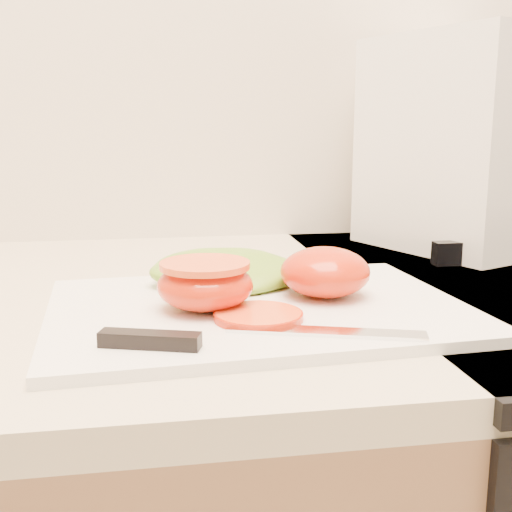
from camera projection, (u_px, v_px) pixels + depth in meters
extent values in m
cube|color=#C3B998|center=(201.00, 300.00, 0.72)|extent=(3.92, 0.65, 0.03)
cube|color=white|center=(258.00, 309.00, 0.61)|extent=(0.41, 0.31, 0.01)
ellipsoid|color=red|center=(325.00, 272.00, 0.64)|extent=(0.09, 0.09, 0.05)
ellipsoid|color=red|center=(205.00, 286.00, 0.59)|extent=(0.09, 0.09, 0.04)
cylinder|color=red|center=(205.00, 265.00, 0.59)|extent=(0.08, 0.08, 0.01)
cylinder|color=orange|center=(258.00, 316.00, 0.56)|extent=(0.08, 0.08, 0.01)
ellipsoid|color=olive|center=(225.00, 271.00, 0.68)|extent=(0.17, 0.12, 0.03)
ellipsoid|color=olive|center=(268.00, 270.00, 0.70)|extent=(0.12, 0.13, 0.02)
cube|color=silver|center=(326.00, 332.00, 0.53)|extent=(0.16, 0.07, 0.00)
cube|color=black|center=(150.00, 340.00, 0.49)|extent=(0.08, 0.04, 0.01)
cube|color=white|center=(464.00, 144.00, 0.92)|extent=(0.28, 0.31, 0.30)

